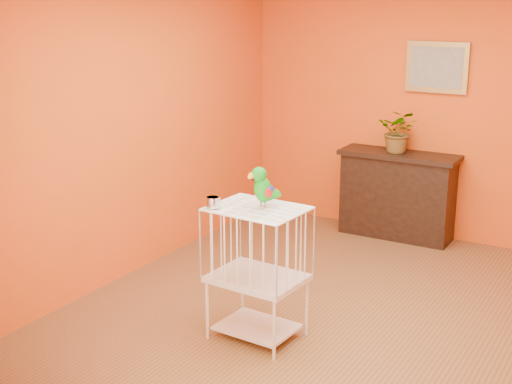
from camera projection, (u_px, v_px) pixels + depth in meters
The scene contains 8 objects.
ground at pixel (339, 315), 5.64m from camera, with size 4.50×4.50×0.00m, color brown.
room_shell at pixel (346, 117), 5.21m from camera, with size 4.50×4.50×4.50m.
console_cabinet at pixel (397, 195), 7.35m from camera, with size 1.20×0.43×0.89m.
potted_plant at pixel (397, 137), 7.16m from camera, with size 0.40×0.44×0.34m, color #26722D.
framed_picture at pixel (437, 67), 7.01m from camera, with size 0.62×0.04×0.50m.
birdcage at pixel (257, 272), 5.14m from camera, with size 0.67×0.54×1.00m.
feed_cup at pixel (213, 202), 5.01m from camera, with size 0.10×0.10×0.07m, color silver.
parrot at pixel (263, 187), 4.99m from camera, with size 0.18×0.26×0.30m.
Camera 1 is at (2.05, -4.79, 2.46)m, focal length 50.00 mm.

